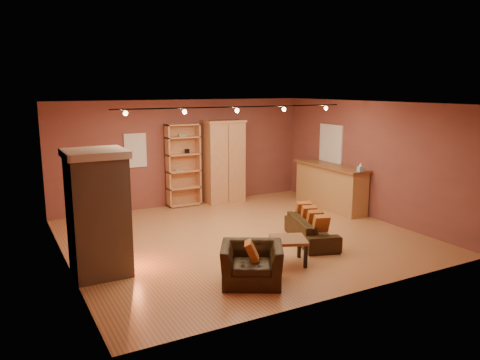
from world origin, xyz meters
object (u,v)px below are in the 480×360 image
armoire (224,161)px  loveseat (311,225)px  bookcase (182,164)px  armchair (252,257)px  fireplace (98,213)px  coffee_table (288,242)px  bar_counter (330,186)px

armoire → loveseat: bearing=-89.3°
armoire → bookcase: bearing=171.5°
loveseat → armchair: bearing=137.7°
fireplace → armchair: size_ratio=1.82×
coffee_table → armchair: bearing=-157.0°
fireplace → coffee_table: size_ratio=2.63×
armoire → armchair: armoire is taller
armoire → coffee_table: armoire is taller
bar_counter → coffee_table: 4.23m
bookcase → bar_counter: bearing=-32.6°
fireplace → armoire: (4.10, 3.56, 0.07)m
loveseat → armchair: (-2.09, -1.20, 0.08)m
fireplace → loveseat: (4.15, -0.35, -0.71)m
fireplace → bookcase: bearing=51.6°
bookcase → armoire: 1.15m
fireplace → armoire: 5.43m
fireplace → bar_counter: fireplace is taller
coffee_table → armoire: bearing=77.4°
coffee_table → bookcase: bearing=91.1°
bookcase → armoire: (1.14, -0.17, 0.02)m
coffee_table → fireplace: bearing=159.7°
fireplace → bar_counter: bearing=14.7°
bookcase → loveseat: (1.19, -4.09, -0.76)m
coffee_table → bar_counter: bearing=41.0°
bar_counter → loveseat: (-2.09, -1.99, -0.24)m
coffee_table → loveseat: bearing=35.5°
bar_counter → coffee_table: bearing=-139.0°
bar_counter → loveseat: bar_counter is taller
armchair → armoire: bearing=98.1°
bookcase → armoire: size_ratio=0.97×
armchair → fireplace: bearing=172.7°
bar_counter → loveseat: 2.90m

